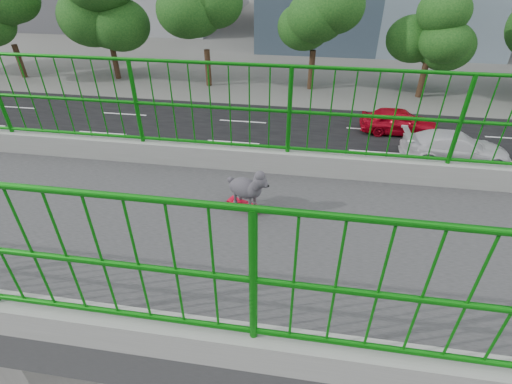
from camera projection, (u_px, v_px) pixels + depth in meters
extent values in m
cube|color=black|center=(221.00, 168.00, 19.03)|extent=(18.00, 90.00, 0.02)
cube|color=slate|center=(41.00, 379.00, 6.55)|extent=(1.20, 1.20, 6.50)
cube|color=gray|center=(16.00, 141.00, 5.53)|extent=(0.20, 24.00, 0.30)
cylinder|color=black|center=(20.00, 61.00, 31.12)|extent=(0.44, 0.44, 2.62)
ellipsoid|color=#103C11|center=(6.00, 22.00, 29.44)|extent=(4.00, 4.00, 3.40)
cylinder|color=black|center=(115.00, 60.00, 30.74)|extent=(0.44, 0.44, 2.97)
ellipsoid|color=#103C11|center=(105.00, 13.00, 28.77)|extent=(4.80, 4.80, 4.08)
cylinder|color=black|center=(208.00, 68.00, 29.29)|extent=(0.44, 0.44, 2.73)
ellipsoid|color=#103C11|center=(205.00, 24.00, 27.54)|extent=(4.20, 4.20, 3.57)
cylinder|color=black|center=(311.00, 70.00, 28.56)|extent=(0.44, 0.44, 2.87)
ellipsoid|color=#103C11|center=(315.00, 22.00, 26.68)|extent=(4.60, 4.60, 3.91)
cylinder|color=black|center=(422.00, 79.00, 27.11)|extent=(0.44, 0.44, 2.66)
ellipsoid|color=#103C11|center=(433.00, 34.00, 25.42)|extent=(4.00, 4.00, 3.40)
cube|color=red|center=(245.00, 204.00, 4.37)|extent=(0.29, 0.45, 0.01)
cube|color=#99999E|center=(235.00, 202.00, 4.44)|extent=(0.08, 0.06, 0.02)
cylinder|color=#0712A8|center=(238.00, 200.00, 4.48)|extent=(0.04, 0.06, 0.05)
sphere|color=yellow|center=(238.00, 200.00, 4.48)|extent=(0.02, 0.02, 0.02)
cylinder|color=#0712A8|center=(233.00, 205.00, 4.40)|extent=(0.04, 0.06, 0.05)
sphere|color=yellow|center=(233.00, 205.00, 4.40)|extent=(0.02, 0.02, 0.02)
cube|color=#99999E|center=(255.00, 209.00, 4.31)|extent=(0.08, 0.06, 0.02)
cylinder|color=#0712A8|center=(258.00, 208.00, 4.36)|extent=(0.04, 0.06, 0.05)
sphere|color=yellow|center=(258.00, 208.00, 4.36)|extent=(0.02, 0.02, 0.02)
cylinder|color=#0712A8|center=(253.00, 213.00, 4.28)|extent=(0.04, 0.06, 0.05)
sphere|color=yellow|center=(253.00, 213.00, 4.28)|extent=(0.02, 0.02, 0.02)
ellipsoid|color=#322F34|center=(245.00, 188.00, 4.24)|extent=(0.35, 0.41, 0.24)
sphere|color=#322F34|center=(260.00, 182.00, 4.07)|extent=(0.16, 0.16, 0.16)
sphere|color=black|center=(268.00, 186.00, 4.03)|extent=(0.03, 0.03, 0.03)
sphere|color=#322F34|center=(231.00, 180.00, 4.30)|extent=(0.08, 0.08, 0.08)
cylinder|color=#322F34|center=(255.00, 199.00, 4.31)|extent=(0.03, 0.03, 0.15)
cylinder|color=#322F34|center=(250.00, 204.00, 4.24)|extent=(0.03, 0.03, 0.15)
cylinder|color=#322F34|center=(240.00, 194.00, 4.40)|extent=(0.03, 0.03, 0.15)
cylinder|color=#322F34|center=(235.00, 198.00, 4.33)|extent=(0.03, 0.03, 0.15)
imported|color=#B10718|center=(366.00, 273.00, 12.06)|extent=(1.72, 4.28, 1.46)
imported|color=black|center=(269.00, 166.00, 17.82)|extent=(2.42, 5.24, 1.46)
imported|color=silver|center=(455.00, 148.00, 19.24)|extent=(2.17, 5.34, 1.55)
imported|color=#B10718|center=(399.00, 121.00, 22.18)|extent=(1.76, 4.38, 1.49)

